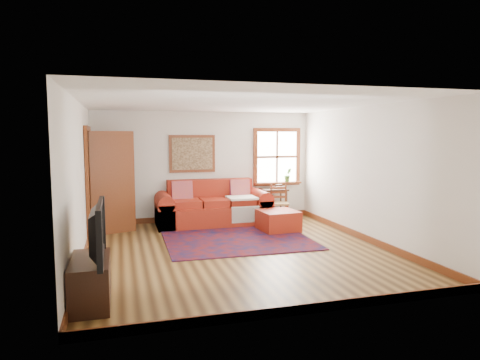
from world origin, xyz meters
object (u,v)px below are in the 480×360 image
object	(u,v)px
red_leather_sofa	(213,210)
media_cabinet	(91,281)
side_table	(274,194)
ladder_back_chair	(279,202)
red_ottoman	(278,221)

from	to	relation	value
red_leather_sofa	media_cabinet	distance (m)	4.67
red_leather_sofa	side_table	size ratio (longest dim) A/B	3.47
red_leather_sofa	ladder_back_chair	bearing A→B (deg)	-5.49
red_leather_sofa	red_ottoman	bearing A→B (deg)	-42.12
red_ottoman	media_cabinet	bearing A→B (deg)	-144.08
ladder_back_chair	media_cabinet	distance (m)	5.48
red_ottoman	red_leather_sofa	bearing A→B (deg)	133.08
side_table	media_cabinet	world-z (taller)	side_table
red_ottoman	ladder_back_chair	bearing A→B (deg)	63.15
ladder_back_chair	media_cabinet	xyz separation A→B (m)	(-3.85, -3.90, -0.19)
side_table	ladder_back_chair	size ratio (longest dim) A/B	0.85
red_ottoman	media_cabinet	distance (m)	4.61
red_leather_sofa	media_cabinet	xyz separation A→B (m)	(-2.34, -4.04, -0.05)
red_leather_sofa	ladder_back_chair	size ratio (longest dim) A/B	2.93
red_leather_sofa	red_ottoman	distance (m)	1.55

